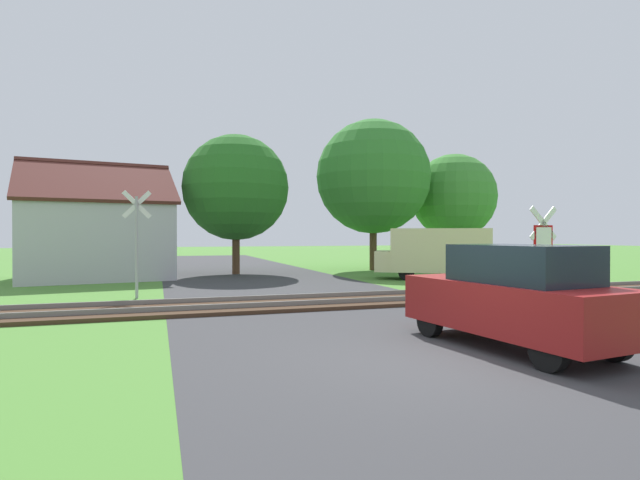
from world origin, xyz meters
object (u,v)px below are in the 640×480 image
tree_center (236,188)px  parked_car (514,296)px  tree_far (454,196)px  mail_truck (435,251)px  crossing_sign_far (137,236)px  house (96,237)px  stop_sign_near (542,248)px  tree_right (373,177)px

tree_center → parked_car: 18.43m
tree_far → mail_truck: tree_far is taller
crossing_sign_far → house: (-2.01, 8.21, -0.07)m
stop_sign_near → house: (-11.92, 14.27, 0.25)m
stop_sign_near → tree_center: size_ratio=0.39×
tree_center → tree_far: 13.26m
house → mail_truck: house is taller
house → parked_car: bearing=-73.1°
house → tree_center: (6.37, 0.52, 2.47)m
house → mail_truck: size_ratio=1.39×
parked_car → crossing_sign_far: bearing=118.0°
tree_far → parked_car: 22.24m
stop_sign_near → parked_car: stop_sign_near is taller
crossing_sign_far → mail_truck: bearing=19.6°
tree_center → parked_car: (2.06, -17.99, -3.43)m
tree_right → tree_far: size_ratio=1.23×
crossing_sign_far → mail_truck: size_ratio=0.64×
house → tree_far: tree_far is taller
crossing_sign_far → tree_right: tree_right is taller
stop_sign_near → house: size_ratio=0.37×
tree_right → mail_truck: tree_right is taller
house → tree_right: bearing=-5.1°
tree_center → mail_truck: (7.90, -5.78, -3.09)m
stop_sign_near → tree_center: (-5.55, 14.79, 2.72)m
crossing_sign_far → tree_center: tree_center is taller
tree_center → mail_truck: size_ratio=1.34×
crossing_sign_far → house: bearing=109.9°
stop_sign_near → tree_right: tree_right is taller
tree_center → mail_truck: bearing=-36.2°
tree_center → tree_right: 7.76m
crossing_sign_far → house: size_ratio=0.46×
tree_right → house: bearing=-176.2°
tree_center → parked_car: bearing=-83.5°
parked_car → tree_right: bearing=66.2°
tree_right → parked_car: (-5.64, -18.41, -4.30)m
stop_sign_near → tree_far: bearing=-119.0°
house → parked_car: house is taller
stop_sign_near → tree_right: (2.15, 15.21, 3.58)m
tree_right → parked_car: size_ratio=2.01×
tree_far → stop_sign_near: bearing=-116.0°
crossing_sign_far → parked_car: 11.31m
crossing_sign_far → tree_center: bearing=69.6°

